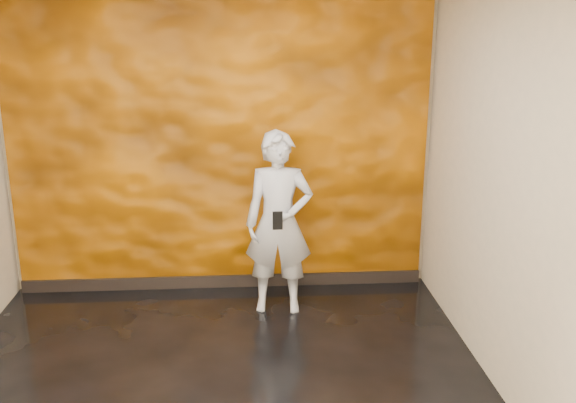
% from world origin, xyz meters
% --- Properties ---
extents(room, '(4.02, 4.02, 2.81)m').
position_xyz_m(room, '(0.00, 0.00, 1.40)').
color(room, black).
rests_on(room, ground).
extents(feature_wall, '(3.90, 0.06, 2.75)m').
position_xyz_m(feature_wall, '(0.00, 1.96, 1.38)').
color(feature_wall, '#CF6A00').
rests_on(feature_wall, ground).
extents(baseboard, '(3.90, 0.04, 0.12)m').
position_xyz_m(baseboard, '(0.00, 1.92, 0.06)').
color(baseboard, black).
rests_on(baseboard, ground).
extents(man, '(0.63, 0.44, 1.64)m').
position_xyz_m(man, '(0.52, 1.40, 0.82)').
color(man, '#A0A4AF').
rests_on(man, ground).
extents(phone, '(0.09, 0.02, 0.16)m').
position_xyz_m(phone, '(0.49, 1.14, 0.93)').
color(phone, black).
rests_on(phone, man).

